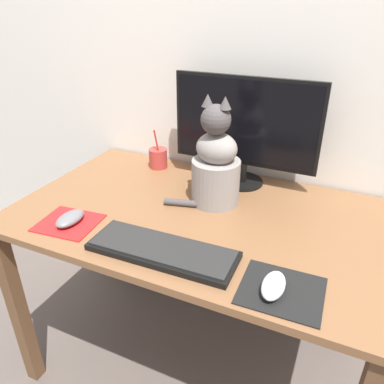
# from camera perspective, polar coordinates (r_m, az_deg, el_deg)

# --- Properties ---
(ground_plane) EXTENTS (12.00, 12.00, 0.00)m
(ground_plane) POSITION_cam_1_polar(r_m,az_deg,el_deg) (1.80, 0.72, -24.31)
(ground_plane) COLOR #564C47
(wall_back) EXTENTS (7.00, 0.04, 2.50)m
(wall_back) POSITION_cam_1_polar(r_m,az_deg,el_deg) (1.50, 7.76, 20.93)
(wall_back) COLOR silver
(wall_back) RESTS_ON ground_plane
(desk) EXTENTS (1.26, 0.76, 0.76)m
(desk) POSITION_cam_1_polar(r_m,az_deg,el_deg) (1.35, 0.89, -6.81)
(desk) COLOR brown
(desk) RESTS_ON ground_plane
(monitor) EXTENTS (0.56, 0.17, 0.41)m
(monitor) POSITION_cam_1_polar(r_m,az_deg,el_deg) (1.42, 8.07, 9.69)
(monitor) COLOR black
(monitor) RESTS_ON desk
(keyboard) EXTENTS (0.44, 0.16, 0.02)m
(keyboard) POSITION_cam_1_polar(r_m,az_deg,el_deg) (1.09, -4.42, -8.86)
(keyboard) COLOR black
(keyboard) RESTS_ON desk
(mousepad_left) EXTENTS (0.20, 0.18, 0.00)m
(mousepad_left) POSITION_cam_1_polar(r_m,az_deg,el_deg) (1.30, -18.26, -4.48)
(mousepad_left) COLOR red
(mousepad_left) RESTS_ON desk
(mousepad_right) EXTENTS (0.21, 0.19, 0.00)m
(mousepad_right) POSITION_cam_1_polar(r_m,az_deg,el_deg) (1.00, 13.47, -14.41)
(mousepad_right) COLOR black
(mousepad_right) RESTS_ON desk
(computer_mouse_left) EXTENTS (0.07, 0.11, 0.03)m
(computer_mouse_left) POSITION_cam_1_polar(r_m,az_deg,el_deg) (1.28, -18.08, -3.85)
(computer_mouse_left) COLOR slate
(computer_mouse_left) RESTS_ON mousepad_left
(computer_mouse_right) EXTENTS (0.06, 0.11, 0.04)m
(computer_mouse_right) POSITION_cam_1_polar(r_m,az_deg,el_deg) (0.98, 12.30, -13.76)
(computer_mouse_right) COLOR white
(computer_mouse_right) RESTS_ON mousepad_right
(cat) EXTENTS (0.25, 0.20, 0.39)m
(cat) POSITION_cam_1_polar(r_m,az_deg,el_deg) (1.30, 3.60, 4.09)
(cat) COLOR gray
(cat) RESTS_ON desk
(pen_cup) EXTENTS (0.08, 0.08, 0.17)m
(pen_cup) POSITION_cam_1_polar(r_m,az_deg,el_deg) (1.62, -5.18, 5.21)
(pen_cup) COLOR #B23833
(pen_cup) RESTS_ON desk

